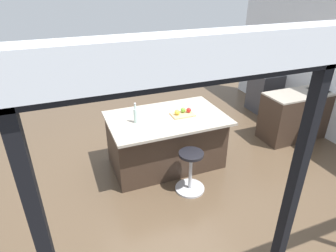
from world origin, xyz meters
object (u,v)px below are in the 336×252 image
Objects in this scene: apple_yellow at (177,112)px; apple_red at (189,110)px; oven_range at (265,92)px; apple_green at (183,110)px; water_bottle at (136,115)px; kitchen_island at (166,140)px; cutting_board at (183,115)px; stool_by_window at (190,173)px.

apple_red is at bearing -175.92° from apple_yellow.
apple_green is (2.68, 1.27, 0.52)m from oven_range.
apple_yellow is at bearing 20.65° from apple_green.
oven_range is 2.87× the size of water_bottle.
kitchen_island is 22.73× the size of apple_green.
cutting_board is 0.11m from apple_yellow.
apple_yellow is (-0.08, -0.70, 0.66)m from stool_by_window.
oven_range is 3.52m from stool_by_window.
stool_by_window is (-0.09, 0.77, -0.15)m from kitchen_island.
kitchen_island is 2.82× the size of stool_by_window.
apple_yellow is (2.81, 1.32, 0.52)m from oven_range.
cutting_board reaches higher than oven_range.
oven_range is 3.06m from cutting_board.
kitchen_island is 5.09× the size of cutting_board.
oven_range is at bearing -159.51° from water_bottle.
water_bottle is at bearing -50.72° from stool_by_window.
cutting_board is (-0.17, -0.69, 0.61)m from stool_by_window.
cutting_board is (-0.26, 0.08, 0.46)m from kitchen_island.
kitchen_island is 5.86× the size of water_bottle.
apple_yellow is at bearing 25.17° from oven_range.
apple_red reaches higher than stool_by_window.
apple_green is 0.26× the size of water_bottle.
apple_green is 0.13m from apple_yellow.
cutting_board is at bearing 177.91° from water_bottle.
kitchen_island is 0.63m from apple_red.
cutting_board is at bearing 163.10° from kitchen_island.
apple_green is (-0.03, -0.05, 0.05)m from cutting_board.
apple_green is 0.79m from water_bottle.
water_bottle reaches higher than kitchen_island.
water_bottle reaches higher than apple_yellow.
kitchen_island is at bearing -23.40° from apple_yellow.
apple_yellow is (0.13, 0.05, 0.00)m from apple_green.
kitchen_island is at bearing -8.66° from apple_red.
kitchen_island is 0.54m from apple_yellow.
apple_green is at bearing -159.35° from apple_yellow.
stool_by_window is 8.05× the size of apple_green.
stool_by_window is 1.01m from apple_green.
apple_green reaches higher than stool_by_window.
kitchen_island is 0.76m from water_bottle.
apple_yellow reaches higher than apple_green.
apple_red is (-0.28, -0.71, 0.66)m from stool_by_window.
kitchen_island is at bearing -16.90° from cutting_board.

